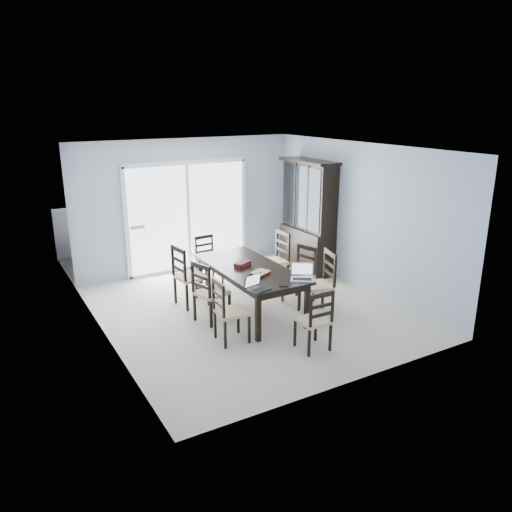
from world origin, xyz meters
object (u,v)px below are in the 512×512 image
at_px(chair_right_near, 322,276).
at_px(chair_left_near, 225,305).
at_px(chair_end_near, 317,315).
at_px(chair_end_far, 207,254).
at_px(china_hutch, 308,218).
at_px(chair_right_far, 277,253).
at_px(laptop_dark, 259,287).
at_px(game_box, 242,264).
at_px(dining_table, 249,272).
at_px(chair_right_mid, 302,268).
at_px(laptop_silver, 302,276).
at_px(cell_phone, 283,286).
at_px(hot_tub, 162,236).
at_px(chair_left_far, 185,270).
at_px(chair_left_mid, 207,286).

bearing_deg(chair_right_near, chair_left_near, 109.47).
relative_size(chair_end_near, chair_end_far, 1.00).
relative_size(china_hutch, chair_right_far, 1.85).
height_order(chair_right_far, chair_end_near, chair_right_far).
xyz_separation_m(chair_right_near, laptop_dark, (-1.31, -0.27, 0.16)).
relative_size(chair_end_far, game_box, 3.63).
xyz_separation_m(dining_table, chair_right_mid, (1.00, -0.04, -0.10)).
bearing_deg(chair_left_near, laptop_silver, 87.87).
height_order(china_hutch, chair_left_near, china_hutch).
bearing_deg(chair_right_near, chair_end_far, 38.23).
height_order(dining_table, chair_left_near, chair_left_near).
bearing_deg(cell_phone, game_box, 121.21).
xyz_separation_m(chair_end_near, laptop_dark, (-0.49, 0.70, 0.26)).
distance_m(china_hutch, hot_tub, 3.16).
bearing_deg(chair_left_far, chair_right_far, 84.79).
bearing_deg(chair_left_mid, chair_right_mid, 74.05).
bearing_deg(game_box, laptop_dark, -106.41).
height_order(chair_left_far, cell_phone, chair_left_far).
xyz_separation_m(chair_right_mid, chair_right_far, (0.00, 0.80, 0.05)).
bearing_deg(dining_table, chair_left_mid, -175.37).
relative_size(chair_right_mid, chair_end_near, 1.07).
height_order(chair_left_near, chair_right_mid, chair_right_mid).
distance_m(chair_left_mid, chair_left_far, 0.77).
bearing_deg(laptop_silver, chair_left_mid, 177.51).
distance_m(cell_phone, hot_tub, 4.41).
bearing_deg(laptop_dark, chair_right_mid, 19.33).
bearing_deg(game_box, chair_right_far, 31.56).
bearing_deg(dining_table, laptop_dark, -111.77).
height_order(chair_end_near, hot_tub, hot_tub).
bearing_deg(china_hutch, chair_end_near, -123.39).
relative_size(chair_right_near, chair_end_near, 1.18).
distance_m(laptop_dark, laptop_silver, 0.76).
distance_m(chair_right_near, cell_phone, 1.00).
distance_m(chair_right_mid, cell_phone, 1.40).
bearing_deg(china_hutch, chair_left_far, -169.15).
height_order(chair_left_near, chair_end_near, chair_left_near).
distance_m(dining_table, game_box, 0.16).
distance_m(china_hutch, chair_right_mid, 1.73).
bearing_deg(laptop_silver, chair_right_far, 103.39).
relative_size(china_hutch, chair_left_mid, 1.96).
bearing_deg(game_box, china_hutch, 28.90).
bearing_deg(chair_right_far, cell_phone, 150.10).
xyz_separation_m(china_hutch, chair_right_near, (-1.09, -1.93, -0.43)).
bearing_deg(dining_table, chair_right_near, -36.04).
xyz_separation_m(china_hutch, chair_left_mid, (-2.80, -1.31, -0.48)).
relative_size(chair_left_near, chair_left_far, 0.90).
bearing_deg(game_box, chair_left_near, -130.23).
xyz_separation_m(chair_left_far, laptop_silver, (1.18, -1.62, 0.17)).
bearing_deg(game_box, hot_tub, 92.84).
bearing_deg(chair_end_near, cell_phone, 102.15).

